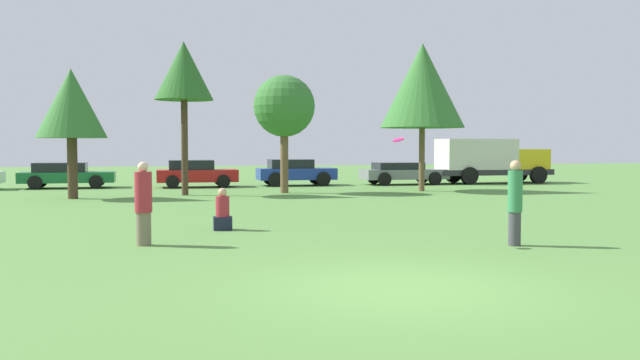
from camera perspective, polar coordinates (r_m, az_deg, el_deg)
ground_plane at (r=9.78m, az=6.90°, el=-9.08°), size 120.00×120.00×0.00m
person_thrower at (r=14.08m, az=-14.81°, el=-1.95°), size 0.35×0.35×1.71m
person_catcher at (r=14.15m, az=16.28°, el=-1.81°), size 0.29×0.29×1.74m
frisbee at (r=13.66m, az=6.70°, el=3.43°), size 0.24×0.23×0.12m
bystander_sitting at (r=16.32m, az=-8.30°, el=-2.79°), size 0.44×0.36×1.02m
tree_0 at (r=27.41m, az=-20.43°, el=6.06°), size 2.65×2.65×4.99m
tree_1 at (r=28.21m, az=-11.53°, el=9.00°), size 2.39×2.39×6.31m
tree_2 at (r=28.93m, az=-3.07°, el=6.23°), size 2.65×2.65×5.07m
tree_3 at (r=30.50m, az=8.72°, el=7.95°), size 3.77×3.77×6.62m
parked_car_green at (r=34.44m, az=-20.85°, el=0.43°), size 4.41×1.95×1.23m
parked_car_red at (r=33.47m, az=-10.56°, el=0.58°), size 3.96×1.95×1.34m
parked_car_blue at (r=34.32m, az=-2.16°, el=0.72°), size 4.01×1.96×1.35m
parked_car_grey at (r=35.44m, az=7.04°, el=0.64°), size 4.52×2.03×1.16m
delivery_truck_yellow at (r=37.56m, az=14.21°, el=1.73°), size 6.59×2.40×2.40m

